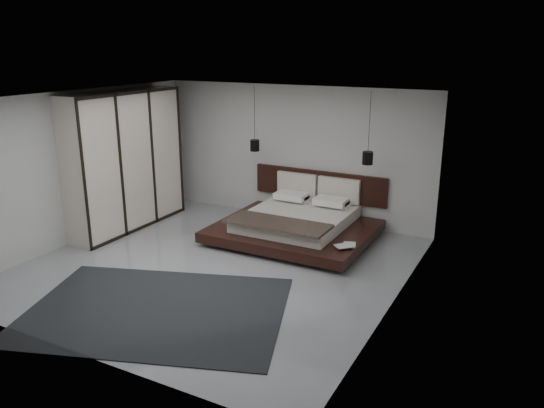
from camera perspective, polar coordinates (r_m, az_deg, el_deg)
The scene contains 14 objects.
floor at distance 9.06m, azimuth -6.01°, elevation -6.63°, with size 6.00×6.00×0.00m, color #909398.
ceiling at distance 8.35m, azimuth -6.61°, elevation 11.29°, with size 6.00×6.00×0.00m, color white.
wall_back at distance 11.14m, azimuth 2.34°, elevation 5.49°, with size 6.00×6.00×0.00m, color beige.
wall_front at distance 6.45m, azimuth -21.28°, elevation -4.23°, with size 6.00×6.00×0.00m, color beige.
wall_left at distance 10.53m, azimuth -20.02°, elevation 3.81°, with size 6.00×6.00×0.00m, color beige.
wall_right at distance 7.41m, azimuth 13.39°, elevation -0.85°, with size 6.00×6.00×0.00m, color beige.
lattice_screen at distance 12.26m, azimuth -11.42°, elevation 5.74°, with size 0.05×0.90×2.60m, color black.
bed at distance 10.22m, azimuth 2.72°, elevation -2.00°, with size 2.89×2.44×1.10m.
book_lower at distance 9.22m, azimuth 7.66°, elevation -4.36°, with size 0.21×0.28×0.03m, color #99724C.
book_upper at distance 9.19m, azimuth 7.48°, elevation -4.26°, with size 0.23×0.31×0.02m, color #99724C.
pendant_left at distance 10.81m, azimuth -1.87°, elevation 6.34°, with size 0.19×0.19×1.30m.
pendant_right at distance 9.88m, azimuth 10.25°, elevation 4.91°, with size 0.20×0.20×1.33m.
wardrobe at distance 10.93m, azimuth -15.54°, elevation 4.50°, with size 0.66×2.79×2.74m.
rug at distance 7.77m, azimuth -12.34°, elevation -11.06°, with size 3.57×2.55×0.02m, color black.
Camera 1 is at (4.67, -6.87, 3.60)m, focal length 35.00 mm.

